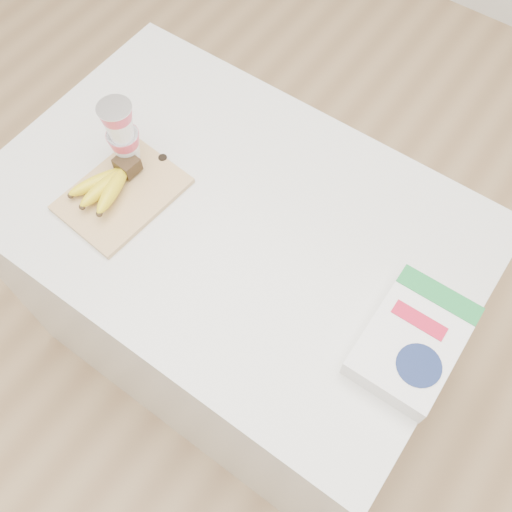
% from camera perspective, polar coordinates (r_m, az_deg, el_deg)
% --- Properties ---
extents(table, '(1.07, 0.72, 0.80)m').
position_cam_1_polar(table, '(1.58, -1.93, -3.61)').
color(table, silver).
rests_on(table, ground).
extents(cutting_board, '(0.21, 0.27, 0.01)m').
position_cam_1_polar(cutting_board, '(1.28, -13.20, 6.04)').
color(cutting_board, tan).
rests_on(cutting_board, table).
extents(bananas, '(0.12, 0.17, 0.05)m').
position_cam_1_polar(bananas, '(1.27, -14.55, 7.10)').
color(bananas, '#382816').
rests_on(bananas, cutting_board).
extents(yogurt_stack, '(0.08, 0.08, 0.17)m').
position_cam_1_polar(yogurt_stack, '(1.26, -13.29, 11.91)').
color(yogurt_stack, white).
rests_on(yogurt_stack, cutting_board).
extents(cereal_box, '(0.17, 0.25, 0.05)m').
position_cam_1_polar(cereal_box, '(1.11, 15.39, -8.12)').
color(cereal_box, white).
rests_on(cereal_box, table).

